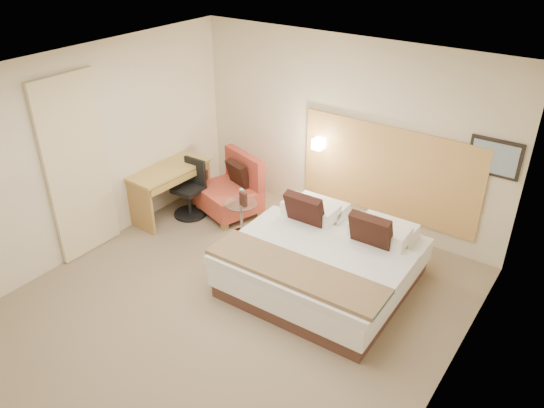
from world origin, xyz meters
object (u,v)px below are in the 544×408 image
Objects in this scene: bed at (324,261)px; lounge_chair at (232,191)px; desk at (170,178)px; side_table at (241,217)px; desk_chair at (191,193)px.

bed reaches higher than lounge_chair.
bed is 2.77m from desk.
desk_chair is at bearing 178.33° from side_table.
bed is 1.68× the size of desk.
bed is 2.45× the size of desk_chair.
desk_chair is at bearing 172.40° from bed.
desk is (-2.75, 0.16, 0.28)m from bed.
side_table is 0.99m from desk_chair.
desk_chair is (-0.47, -0.41, -0.01)m from lounge_chair.
desk_chair is (-0.99, 0.03, 0.07)m from side_table.
desk is 0.39m from desk_chair.
bed is at bearing -3.40° from desk.
bed is 2.54m from desk_chair.
lounge_chair is at bearing 160.06° from bed.
bed reaches higher than desk_chair.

